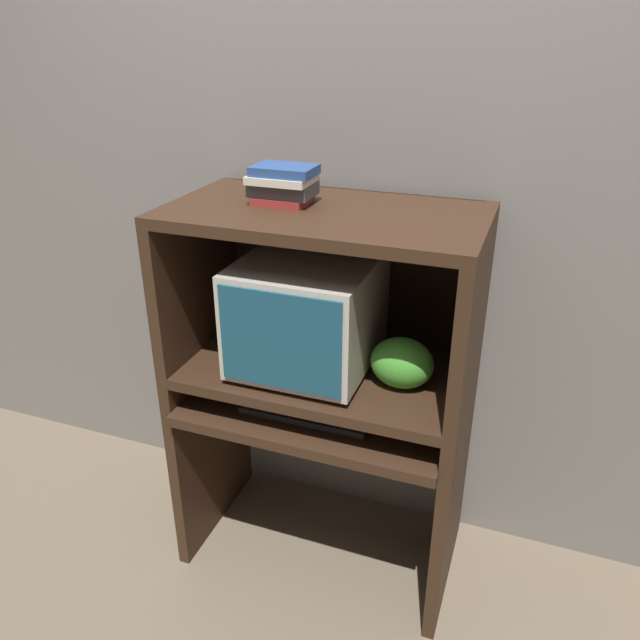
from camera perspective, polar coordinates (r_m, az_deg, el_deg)
The scene contains 10 objects.
ground_plane at distance 2.41m, azimuth -2.03°, elevation -24.04°, with size 12.00×12.00×0.00m, color #756651.
wall_back at distance 2.19m, azimuth 3.45°, elevation 11.39°, with size 6.00×0.06×2.60m.
desk_base at distance 2.27m, azimuth 0.09°, elevation -12.77°, with size 0.96×0.57×0.68m.
desk_monitor_shelf at distance 2.10m, azimuth 0.42°, elevation -4.79°, with size 0.96×0.54×0.13m.
hutch_upper at distance 1.96m, azimuth 0.77°, elevation 5.46°, with size 0.96×0.54×0.53m.
crt_monitor at distance 2.01m, azimuth -1.11°, elevation 0.72°, with size 0.42×0.47×0.37m.
keyboard at distance 2.06m, azimuth -1.14°, elevation -8.25°, with size 0.43×0.15×0.03m.
mouse at distance 2.01m, azimuth 6.34°, elevation -9.42°, with size 0.06×0.04×0.03m.
snack_bag at distance 1.95m, azimuth 7.50°, elevation -3.91°, with size 0.20×0.15×0.16m.
book_stack at distance 1.93m, azimuth -3.40°, elevation 12.29°, with size 0.20×0.15×0.12m.
Camera 1 is at (0.61, -1.44, 1.84)m, focal length 35.00 mm.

